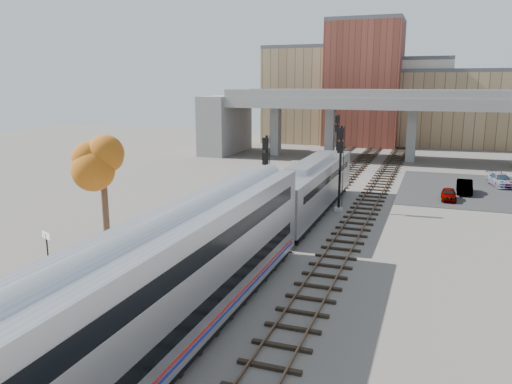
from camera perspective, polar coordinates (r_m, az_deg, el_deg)
The scene contains 17 objects.
ground at distance 28.57m, azimuth -2.41°, elevation -8.83°, with size 160.00×160.00×0.00m, color #47423D.
platform at distance 31.83m, azimuth -14.66°, elevation -6.65°, with size 4.50×60.00×0.35m, color #9E9E99.
yellow_strip at distance 30.77m, azimuth -11.74°, elevation -6.81°, with size 0.70×60.00×0.01m, color yellow.
tracks at distance 39.60m, azimuth 5.75°, elevation -2.71°, with size 10.70×95.00×0.25m.
overpass at distance 69.96m, azimuth 15.76°, elevation 8.17°, with size 54.00×12.00×9.50m.
buildings_far at distance 91.65m, azimuth 14.60°, elevation 10.41°, with size 43.00×21.00×20.60m.
parking_lot at distance 53.74m, azimuth 23.62°, elevation 0.24°, with size 14.00×18.00×0.04m, color black.
locomotive at distance 40.06m, azimuth 6.27°, elevation 0.69°, with size 3.02×19.05×4.10m.
coach at distance 19.57m, azimuth -10.00°, elevation -10.43°, with size 3.03×25.00×5.00m.
signal_mast_near at distance 35.82m, azimuth 1.17°, elevation 0.99°, with size 0.60×0.64×6.71m.
signal_mast_mid at distance 40.96m, azimuth 9.56°, elevation 2.53°, with size 0.60×0.64×6.99m.
signal_mast_far at distance 61.07m, azimuth 9.21°, elevation 5.51°, with size 0.60×0.64×6.67m.
station_sign at distance 28.72m, azimuth -22.78°, elevation -5.52°, with size 0.84×0.41×2.27m.
tree at distance 34.31m, azimuth -17.19°, elevation 3.55°, with size 3.60×3.60×7.28m.
car_a at distance 47.91m, azimuth 21.17°, elevation -0.24°, with size 1.28×3.17×1.08m, color #99999E.
car_b at distance 51.40m, azimuth 22.73°, elevation 0.56°, with size 1.36×3.89×1.28m, color #99999E.
car_c at distance 56.59m, azimuth 26.16°, elevation 1.24°, with size 1.76×4.32×1.25m, color #99999E.
Camera 1 is at (10.20, -24.62, 10.30)m, focal length 35.00 mm.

